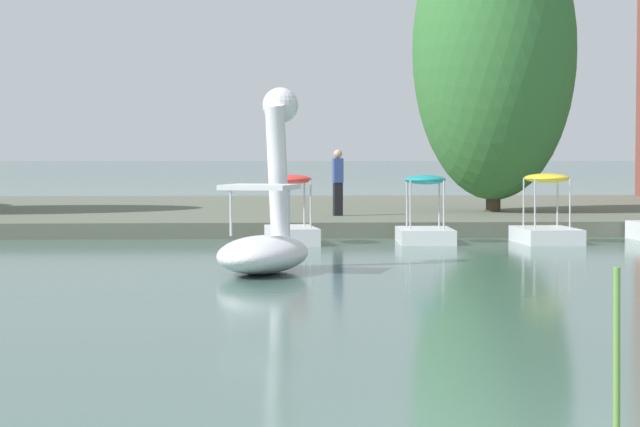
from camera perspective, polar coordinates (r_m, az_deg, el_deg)
shore_bank_far at (r=36.91m, az=1.41°, el=0.08°), size 135.48×18.06×0.36m
swan_boat at (r=19.94m, az=-2.49°, el=-0.75°), size 2.03×2.86×3.02m
pedal_boat_red at (r=26.10m, az=-1.31°, el=-0.41°), size 1.14×1.95×1.47m
pedal_boat_teal at (r=26.55m, az=4.86°, el=-0.44°), size 1.22×1.88×1.46m
pedal_boat_yellow at (r=26.92m, az=10.39°, el=-0.38°), size 1.24×1.93×1.49m
tree_willow_overhanging at (r=33.48m, az=8.04°, el=7.45°), size 5.65×5.84×8.29m
person_on_path at (r=30.88m, az=0.83°, el=1.49°), size 0.27×0.26×1.66m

